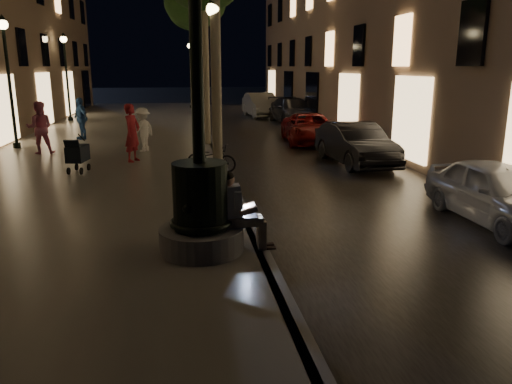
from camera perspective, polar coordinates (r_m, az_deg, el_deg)
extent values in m
plane|color=black|center=(21.18, -5.19, 5.43)|extent=(120.00, 120.00, 0.00)
cube|color=black|center=(21.57, 2.83, 5.65)|extent=(6.00, 45.00, 0.02)
cube|color=#635E57|center=(21.30, -16.04, 5.25)|extent=(8.00, 45.00, 0.20)
cube|color=#59595B|center=(21.17, -5.19, 5.69)|extent=(0.25, 45.00, 0.20)
cylinder|color=#59595B|center=(8.38, -6.25, -5.39)|extent=(1.40, 1.40, 0.40)
cylinder|color=black|center=(8.16, -6.39, -0.43)|extent=(0.90, 0.90, 1.10)
torus|color=black|center=(8.29, -6.30, -3.44)|extent=(1.04, 1.04, 0.10)
torus|color=black|center=(8.07, -6.46, 2.32)|extent=(0.89, 0.89, 0.09)
cylinder|color=black|center=(7.91, -6.82, 14.83)|extent=(0.20, 0.20, 3.20)
cube|color=tan|center=(8.33, -2.51, -3.34)|extent=(0.36, 0.24, 0.18)
cube|color=white|center=(8.23, -2.95, -1.10)|extent=(0.45, 0.26, 0.57)
sphere|color=tan|center=(8.14, -3.20, 1.42)|extent=(0.21, 0.21, 0.21)
sphere|color=black|center=(8.13, -3.27, 1.69)|extent=(0.21, 0.21, 0.21)
cube|color=tan|center=(8.27, -0.78, -3.46)|extent=(0.46, 0.13, 0.14)
cube|color=tan|center=(8.44, -0.95, -3.09)|extent=(0.46, 0.13, 0.14)
cube|color=tan|center=(8.38, 0.72, -4.98)|extent=(0.13, 0.12, 0.49)
cube|color=tan|center=(8.55, 0.52, -4.59)|extent=(0.13, 0.12, 0.49)
cube|color=black|center=(8.48, 1.39, -6.42)|extent=(0.26, 0.10, 0.03)
cube|color=black|center=(8.64, 1.18, -6.00)|extent=(0.26, 0.10, 0.03)
cube|color=black|center=(8.34, -0.73, -2.74)|extent=(0.24, 0.33, 0.02)
cube|color=black|center=(8.29, -1.84, -2.06)|extent=(0.09, 0.33, 0.22)
cube|color=#A7BEEE|center=(8.29, -1.73, -2.05)|extent=(0.06, 0.30, 0.18)
cylinder|color=#6B604C|center=(13.95, -4.56, 12.08)|extent=(0.28, 0.28, 5.00)
cylinder|color=#6B604C|center=(19.93, -5.76, 12.81)|extent=(0.28, 0.28, 5.10)
cylinder|color=#6B604C|center=(25.92, -6.74, 12.86)|extent=(0.28, 0.28, 4.90)
ellipsoid|color=black|center=(26.09, -6.98, 20.67)|extent=(3.00, 3.00, 2.40)
cylinder|color=#6B604C|center=(31.92, -7.04, 13.35)|extent=(0.28, 0.28, 5.20)
ellipsoid|color=black|center=(32.09, -7.25, 19.96)|extent=(3.00, 3.00, 2.40)
cylinder|color=black|center=(14.23, -4.57, 2.38)|extent=(0.28, 0.28, 0.20)
cylinder|color=black|center=(13.96, -4.74, 10.85)|extent=(0.12, 0.12, 4.40)
sphere|color=#FFD88C|center=(14.01, -4.94, 20.07)|extent=(0.36, 0.36, 0.36)
cylinder|color=black|center=(22.11, -6.16, 6.55)|extent=(0.28, 0.28, 0.20)
cylinder|color=black|center=(21.94, -6.30, 12.00)|extent=(0.12, 0.12, 4.40)
sphere|color=#FFD88C|center=(21.97, -6.47, 17.87)|extent=(0.36, 0.36, 0.36)
cone|color=black|center=(21.99, -6.49, 18.52)|extent=(0.30, 0.30, 0.22)
cylinder|color=black|center=(30.06, -6.91, 8.53)|extent=(0.28, 0.28, 0.20)
cylinder|color=black|center=(29.93, -7.04, 12.53)|extent=(0.12, 0.12, 4.40)
sphere|color=#FFD88C|center=(29.95, -7.17, 16.84)|extent=(0.36, 0.36, 0.36)
cone|color=black|center=(29.96, -7.19, 17.31)|extent=(0.30, 0.30, 0.22)
cylinder|color=black|center=(38.02, -7.36, 9.68)|extent=(0.28, 0.28, 0.20)
cylinder|color=black|center=(37.92, -7.46, 12.84)|extent=(0.12, 0.12, 4.40)
sphere|color=#FFD88C|center=(37.94, -7.57, 16.24)|extent=(0.36, 0.36, 0.36)
cone|color=black|center=(37.95, -7.59, 16.61)|extent=(0.30, 0.30, 0.22)
cylinder|color=black|center=(21.01, -25.66, 4.85)|extent=(0.28, 0.28, 0.20)
cylinder|color=black|center=(20.83, -26.28, 10.55)|extent=(0.12, 0.12, 4.40)
sphere|color=#FFD88C|center=(20.86, -26.98, 16.69)|extent=(0.36, 0.36, 0.36)
cone|color=black|center=(20.88, -27.06, 17.37)|extent=(0.30, 0.30, 0.22)
cylinder|color=black|center=(30.65, -20.42, 7.86)|extent=(0.28, 0.28, 0.20)
cylinder|color=black|center=(30.53, -20.77, 11.77)|extent=(0.12, 0.12, 4.40)
sphere|color=#FFD88C|center=(30.55, -21.15, 15.98)|extent=(0.36, 0.36, 0.36)
cone|color=black|center=(30.56, -21.19, 16.45)|extent=(0.30, 0.30, 0.22)
cube|color=black|center=(15.31, -19.73, 4.18)|extent=(0.58, 0.83, 0.46)
cube|color=black|center=(14.93, -20.30, 5.08)|extent=(0.43, 0.24, 0.30)
cylinder|color=black|center=(15.17, -20.63, 2.25)|extent=(0.08, 0.21, 0.20)
cylinder|color=black|center=(15.04, -19.33, 2.27)|extent=(0.08, 0.21, 0.20)
cylinder|color=black|center=(15.73, -19.82, 2.72)|extent=(0.08, 0.21, 0.20)
cylinder|color=black|center=(15.60, -18.57, 2.73)|extent=(0.08, 0.21, 0.20)
cylinder|color=black|center=(15.62, -19.33, 5.91)|extent=(0.11, 0.45, 0.28)
imported|color=#96979D|center=(11.50, 25.95, -0.07)|extent=(1.61, 3.85, 1.30)
imported|color=black|center=(16.95, 11.30, 5.40)|extent=(1.72, 4.30, 1.39)
imported|color=maroon|center=(21.58, 6.21, 7.24)|extent=(2.49, 4.67, 1.25)
imported|color=#303036|center=(29.14, 4.19, 9.25)|extent=(2.33, 5.08, 1.44)
imported|color=gray|center=(32.74, 0.56, 9.91)|extent=(1.93, 4.78, 1.54)
imported|color=#AE222C|center=(16.57, -13.96, 6.58)|extent=(0.69, 0.80, 1.86)
imported|color=pink|center=(19.12, -23.47, 6.75)|extent=(0.97, 0.80, 1.83)
imported|color=white|center=(18.55, -12.81, 6.98)|extent=(1.08, 1.16, 1.57)
imported|color=navy|center=(22.44, -19.40, 7.94)|extent=(0.95, 1.08, 1.75)
imported|color=black|center=(14.64, -5.13, 3.89)|extent=(1.60, 1.13, 0.80)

